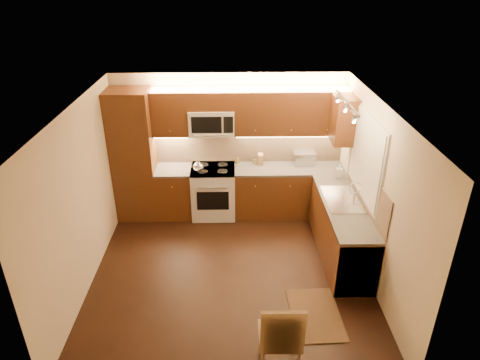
{
  "coord_description": "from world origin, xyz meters",
  "views": [
    {
      "loc": [
        0.03,
        -5.04,
        4.07
      ],
      "look_at": [
        0.15,
        0.55,
        1.25
      ],
      "focal_mm": 31.84,
      "sensor_mm": 36.0,
      "label": 1
    }
  ],
  "objects_px": {
    "knife_block": "(260,159)",
    "sink": "(343,195)",
    "microwave": "(212,122)",
    "toaster_oven": "(304,158)",
    "soap_bottle": "(339,171)",
    "kettle": "(198,165)",
    "dining_chair": "(280,334)",
    "stove": "(214,191)"
  },
  "relations": [
    {
      "from": "stove",
      "to": "kettle",
      "type": "distance_m",
      "value": 0.62
    },
    {
      "from": "toaster_oven",
      "to": "knife_block",
      "type": "height_order",
      "value": "toaster_oven"
    },
    {
      "from": "sink",
      "to": "toaster_oven",
      "type": "bearing_deg",
      "value": 106.07
    },
    {
      "from": "soap_bottle",
      "to": "knife_block",
      "type": "bearing_deg",
      "value": 174.33
    },
    {
      "from": "dining_chair",
      "to": "soap_bottle",
      "type": "bearing_deg",
      "value": 67.78
    },
    {
      "from": "toaster_oven",
      "to": "kettle",
      "type": "bearing_deg",
      "value": -174.99
    },
    {
      "from": "knife_block",
      "to": "soap_bottle",
      "type": "bearing_deg",
      "value": -19.35
    },
    {
      "from": "knife_block",
      "to": "soap_bottle",
      "type": "relative_size",
      "value": 0.91
    },
    {
      "from": "toaster_oven",
      "to": "dining_chair",
      "type": "xyz_separation_m",
      "value": [
        -0.78,
        -3.58,
        -0.5
      ]
    },
    {
      "from": "dining_chair",
      "to": "microwave",
      "type": "bearing_deg",
      "value": 104.23
    },
    {
      "from": "microwave",
      "to": "sink",
      "type": "bearing_deg",
      "value": -32.21
    },
    {
      "from": "kettle",
      "to": "dining_chair",
      "type": "height_order",
      "value": "kettle"
    },
    {
      "from": "microwave",
      "to": "toaster_oven",
      "type": "height_order",
      "value": "microwave"
    },
    {
      "from": "stove",
      "to": "knife_block",
      "type": "relative_size",
      "value": 4.69
    },
    {
      "from": "microwave",
      "to": "kettle",
      "type": "relative_size",
      "value": 3.7
    },
    {
      "from": "stove",
      "to": "soap_bottle",
      "type": "xyz_separation_m",
      "value": [
        2.13,
        -0.34,
        0.55
      ]
    },
    {
      "from": "stove",
      "to": "knife_block",
      "type": "xyz_separation_m",
      "value": [
        0.84,
        0.19,
        0.54
      ]
    },
    {
      "from": "microwave",
      "to": "knife_block",
      "type": "bearing_deg",
      "value": 3.69
    },
    {
      "from": "kettle",
      "to": "microwave",
      "type": "bearing_deg",
      "value": 28.77
    },
    {
      "from": "microwave",
      "to": "sink",
      "type": "distance_m",
      "value": 2.48
    },
    {
      "from": "stove",
      "to": "toaster_oven",
      "type": "relative_size",
      "value": 2.45
    },
    {
      "from": "stove",
      "to": "microwave",
      "type": "xyz_separation_m",
      "value": [
        0.0,
        0.14,
        1.26
      ]
    },
    {
      "from": "toaster_oven",
      "to": "dining_chair",
      "type": "distance_m",
      "value": 3.69
    },
    {
      "from": "stove",
      "to": "toaster_oven",
      "type": "xyz_separation_m",
      "value": [
        1.62,
        0.2,
        0.55
      ]
    },
    {
      "from": "sink",
      "to": "dining_chair",
      "type": "height_order",
      "value": "sink"
    },
    {
      "from": "stove",
      "to": "dining_chair",
      "type": "bearing_deg",
      "value": -76.12
    },
    {
      "from": "stove",
      "to": "toaster_oven",
      "type": "bearing_deg",
      "value": 7.06
    },
    {
      "from": "sink",
      "to": "dining_chair",
      "type": "xyz_separation_m",
      "value": [
        -1.17,
        -2.25,
        -0.46
      ]
    },
    {
      "from": "knife_block",
      "to": "sink",
      "type": "bearing_deg",
      "value": -45.81
    },
    {
      "from": "sink",
      "to": "dining_chair",
      "type": "bearing_deg",
      "value": -117.4
    },
    {
      "from": "microwave",
      "to": "dining_chair",
      "type": "relative_size",
      "value": 0.74
    },
    {
      "from": "stove",
      "to": "soap_bottle",
      "type": "distance_m",
      "value": 2.22
    },
    {
      "from": "microwave",
      "to": "sink",
      "type": "height_order",
      "value": "microwave"
    },
    {
      "from": "microwave",
      "to": "toaster_oven",
      "type": "distance_m",
      "value": 1.77
    },
    {
      "from": "microwave",
      "to": "soap_bottle",
      "type": "bearing_deg",
      "value": -12.45
    },
    {
      "from": "stove",
      "to": "dining_chair",
      "type": "distance_m",
      "value": 3.48
    },
    {
      "from": "toaster_oven",
      "to": "knife_block",
      "type": "relative_size",
      "value": 1.91
    },
    {
      "from": "kettle",
      "to": "sink",
      "type": "bearing_deg",
      "value": -38.68
    },
    {
      "from": "microwave",
      "to": "stove",
      "type": "bearing_deg",
      "value": -90.0
    },
    {
      "from": "sink",
      "to": "soap_bottle",
      "type": "bearing_deg",
      "value": 80.72
    },
    {
      "from": "microwave",
      "to": "sink",
      "type": "relative_size",
      "value": 0.88
    },
    {
      "from": "toaster_oven",
      "to": "sink",
      "type": "bearing_deg",
      "value": -77.88
    }
  ]
}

